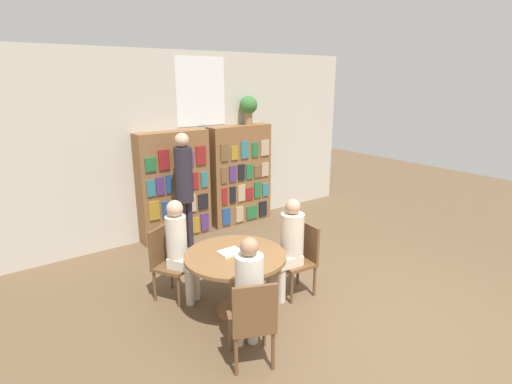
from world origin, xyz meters
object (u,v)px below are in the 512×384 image
(reading_table, at_px, (235,265))
(chair_left_side, at_px, (168,259))
(seated_reader_left, at_px, (180,245))
(chair_near_camera, at_px, (253,319))
(bookshelf_right, at_px, (240,175))
(seated_reader_back, at_px, (248,290))
(chair_far_side, at_px, (301,256))
(seated_reader_right, at_px, (289,243))
(bookshelf_left, at_px, (174,186))
(flower_vase, at_px, (249,106))
(librarian_standing, at_px, (184,180))

(reading_table, xyz_separation_m, chair_left_side, (-0.45, 0.78, -0.10))
(chair_left_side, height_order, seated_reader_left, seated_reader_left)
(reading_table, bearing_deg, chair_near_camera, -114.05)
(bookshelf_right, relative_size, seated_reader_back, 1.45)
(chair_far_side, relative_size, seated_reader_back, 0.72)
(chair_near_camera, bearing_deg, bookshelf_right, 81.20)
(reading_table, xyz_separation_m, seated_reader_left, (-0.36, 0.62, 0.11))
(seated_reader_right, bearing_deg, bookshelf_left, 12.02)
(bookshelf_left, height_order, chair_left_side, bookshelf_left)
(bookshelf_right, distance_m, chair_near_camera, 3.92)
(reading_table, relative_size, seated_reader_back, 0.92)
(bookshelf_left, bearing_deg, flower_vase, 0.20)
(reading_table, xyz_separation_m, seated_reader_back, (-0.29, -0.66, 0.10))
(bookshelf_left, height_order, chair_far_side, bookshelf_left)
(chair_left_side, distance_m, seated_reader_right, 1.46)
(seated_reader_left, xyz_separation_m, seated_reader_back, (0.07, -1.28, -0.01))
(reading_table, relative_size, chair_far_side, 1.28)
(seated_reader_back, bearing_deg, chair_far_side, 49.36)
(seated_reader_right, bearing_deg, bookshelf_right, -16.13)
(chair_left_side, height_order, seated_reader_back, seated_reader_back)
(chair_left_side, relative_size, seated_reader_back, 0.72)
(chair_left_side, height_order, chair_far_side, same)
(bookshelf_right, distance_m, chair_left_side, 2.79)
(chair_near_camera, distance_m, seated_reader_left, 1.46)
(seated_reader_right, bearing_deg, flower_vase, -19.85)
(chair_near_camera, bearing_deg, bookshelf_left, 100.01)
(chair_near_camera, bearing_deg, seated_reader_back, 90.00)
(bookshelf_left, height_order, librarian_standing, librarian_standing)
(chair_far_side, bearing_deg, chair_near_camera, 126.00)
(flower_vase, relative_size, reading_table, 0.45)
(chair_left_side, bearing_deg, bookshelf_left, -148.24)
(chair_left_side, bearing_deg, seated_reader_back, 66.26)
(reading_table, bearing_deg, chair_far_side, -6.05)
(chair_left_side, bearing_deg, chair_near_camera, 63.00)
(flower_vase, relative_size, seated_reader_right, 0.41)
(reading_table, distance_m, seated_reader_left, 0.73)
(bookshelf_right, bearing_deg, seated_reader_back, -123.28)
(seated_reader_right, xyz_separation_m, librarian_standing, (-0.33, 2.03, 0.40))
(bookshelf_left, relative_size, flower_vase, 3.53)
(flower_vase, relative_size, chair_far_side, 0.57)
(flower_vase, bearing_deg, chair_left_side, -144.97)
(flower_vase, distance_m, seated_reader_left, 3.26)
(seated_reader_back, distance_m, librarian_standing, 2.73)
(bookshelf_left, bearing_deg, chair_left_side, -118.29)
(reading_table, distance_m, chair_left_side, 0.91)
(seated_reader_left, relative_size, librarian_standing, 0.69)
(bookshelf_left, relative_size, chair_far_side, 2.01)
(reading_table, bearing_deg, bookshelf_right, 54.53)
(librarian_standing, bearing_deg, seated_reader_right, -80.75)
(flower_vase, relative_size, chair_near_camera, 0.57)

